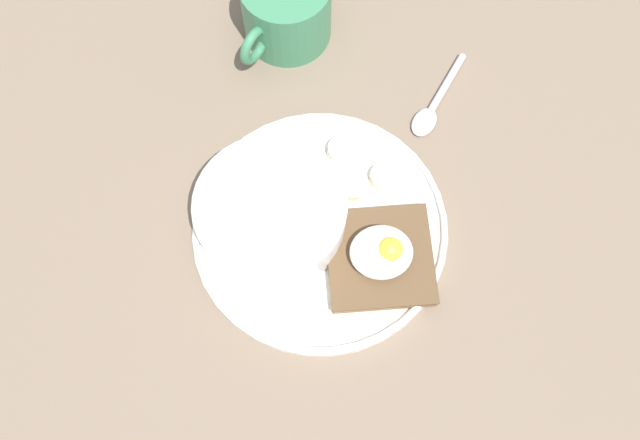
% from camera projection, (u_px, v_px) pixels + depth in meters
% --- Properties ---
extents(ground_plane, '(1.20, 1.20, 0.02)m').
position_uv_depth(ground_plane, '(320.00, 234.00, 0.72)').
color(ground_plane, '#766351').
rests_on(ground_plane, ground).
extents(plate, '(0.25, 0.25, 0.02)m').
position_uv_depth(plate, '(320.00, 228.00, 0.71)').
color(plate, white).
rests_on(plate, ground_plane).
extents(oatmeal_bowl, '(0.15, 0.15, 0.05)m').
position_uv_depth(oatmeal_bowl, '(271.00, 214.00, 0.68)').
color(oatmeal_bowl, white).
rests_on(oatmeal_bowl, plate).
extents(toast_slice, '(0.10, 0.10, 0.02)m').
position_uv_depth(toast_slice, '(380.00, 258.00, 0.69)').
color(toast_slice, brown).
rests_on(toast_slice, plate).
extents(poached_egg, '(0.06, 0.05, 0.03)m').
position_uv_depth(poached_egg, '(383.00, 252.00, 0.67)').
color(poached_egg, white).
rests_on(poached_egg, toast_slice).
extents(banana_slice_front, '(0.03, 0.03, 0.01)m').
position_uv_depth(banana_slice_front, '(352.00, 186.00, 0.71)').
color(banana_slice_front, beige).
rests_on(banana_slice_front, plate).
extents(banana_slice_left, '(0.04, 0.04, 0.01)m').
position_uv_depth(banana_slice_left, '(382.00, 176.00, 0.72)').
color(banana_slice_left, beige).
rests_on(banana_slice_left, plate).
extents(banana_slice_back, '(0.03, 0.03, 0.01)m').
position_uv_depth(banana_slice_back, '(341.00, 151.00, 0.73)').
color(banana_slice_back, '#F4E6C9').
rests_on(banana_slice_back, plate).
extents(coffee_mug, '(0.10, 0.11, 0.08)m').
position_uv_depth(coffee_mug, '(286.00, 9.00, 0.76)').
color(coffee_mug, '#3B7F57').
rests_on(coffee_mug, ground_plane).
extents(spoon, '(0.08, 0.10, 0.01)m').
position_uv_depth(spoon, '(434.00, 105.00, 0.76)').
color(spoon, silver).
rests_on(spoon, ground_plane).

